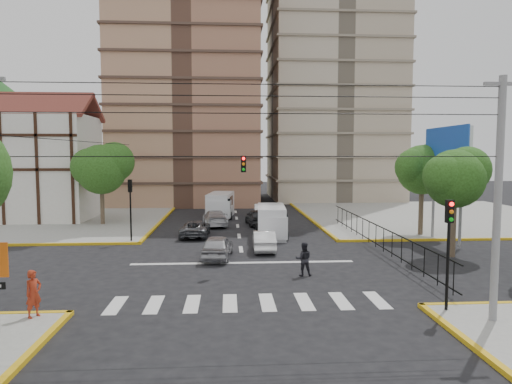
{
  "coord_description": "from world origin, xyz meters",
  "views": [
    {
      "loc": [
        -0.88,
        -25.0,
        6.32
      ],
      "look_at": [
        0.88,
        3.08,
        4.0
      ],
      "focal_mm": 32.0,
      "sensor_mm": 36.0,
      "label": 1
    }
  ],
  "objects": [
    {
      "name": "ground",
      "position": [
        0.0,
        0.0,
        0.0
      ],
      "size": [
        160.0,
        160.0,
        0.0
      ],
      "primitive_type": "plane",
      "color": "black",
      "rests_on": "ground"
    },
    {
      "name": "tree_tudor",
      "position": [
        -11.9,
        16.01,
        5.22
      ],
      "size": [
        5.39,
        4.4,
        7.43
      ],
      "color": "#473828",
      "rests_on": "ground"
    },
    {
      "name": "van_left_lane",
      "position": [
        -1.59,
        20.48,
        1.19
      ],
      "size": [
        2.84,
        5.69,
        2.45
      ],
      "rotation": [
        0.0,
        0.0,
        -0.14
      ],
      "color": "silver",
      "rests_on": "ground"
    },
    {
      "name": "pedestrian_sw_corner",
      "position": [
        -8.25,
        -7.61,
        1.06
      ],
      "size": [
        0.72,
        0.79,
        1.82
      ],
      "primitive_type": "imported",
      "rotation": [
        0.0,
        0.0,
        1.01
      ],
      "color": "#A33019",
      "rests_on": "sidewalk_sw"
    },
    {
      "name": "car_white_front_right",
      "position": [
        1.51,
        4.6,
        0.66
      ],
      "size": [
        1.51,
        4.07,
        1.33
      ],
      "primitive_type": "imported",
      "rotation": [
        0.0,
        0.0,
        3.12
      ],
      "color": "white",
      "rests_on": "ground"
    },
    {
      "name": "traffic_light_se",
      "position": [
        7.8,
        -7.8,
        3.11
      ],
      "size": [
        0.28,
        0.22,
        4.4
      ],
      "color": "black",
      "rests_on": "ground"
    },
    {
      "name": "car_grey_mid_left",
      "position": [
        -3.38,
        10.01,
        0.63
      ],
      "size": [
        2.21,
        4.57,
        1.25
      ],
      "primitive_type": "imported",
      "rotation": [
        0.0,
        0.0,
        3.11
      ],
      "color": "#54565B",
      "rests_on": "ground"
    },
    {
      "name": "tower_beige",
      "position": [
        14.0,
        40.0,
        24.0
      ],
      "size": [
        17.0,
        16.0,
        48.0
      ],
      "primitive_type": "cube",
      "color": "tan",
      "rests_on": "ground"
    },
    {
      "name": "utility_pole_se",
      "position": [
        9.0,
        -9.0,
        4.77
      ],
      "size": [
        1.4,
        0.28,
        9.0
      ],
      "color": "slate",
      "rests_on": "ground"
    },
    {
      "name": "park_fence",
      "position": [
        9.0,
        4.5,
        0.0
      ],
      "size": [
        0.1,
        22.5,
        1.66
      ],
      "primitive_type": null,
      "color": "black",
      "rests_on": "ground"
    },
    {
      "name": "tudor_building",
      "position": [
        -19.0,
        20.0,
        5.25
      ],
      "size": [
        10.8,
        8.05,
        12.23
      ],
      "color": "silver",
      "rests_on": "ground"
    },
    {
      "name": "tree_park_c",
      "position": [
        14.09,
        9.01,
        5.34
      ],
      "size": [
        4.65,
        3.8,
        7.25
      ],
      "color": "#473828",
      "rests_on": "ground"
    },
    {
      "name": "sidewalk_nw",
      "position": [
        -20.0,
        20.0,
        0.07
      ],
      "size": [
        26.0,
        26.0,
        0.15
      ],
      "primitive_type": "cube",
      "color": "gray",
      "rests_on": "ground"
    },
    {
      "name": "traffic_light_nw",
      "position": [
        -7.8,
        7.8,
        3.11
      ],
      "size": [
        0.28,
        0.22,
        4.4
      ],
      "color": "black",
      "rests_on": "ground"
    },
    {
      "name": "van_right_lane",
      "position": [
        2.48,
        9.39,
        1.15
      ],
      "size": [
        2.39,
        5.35,
        2.36
      ],
      "rotation": [
        0.0,
        0.0,
        -0.07
      ],
      "color": "silver",
      "rests_on": "ground"
    },
    {
      "name": "car_silver_rear_left",
      "position": [
        -2.01,
        15.19,
        0.7
      ],
      "size": [
        2.53,
        5.05,
        1.41
      ],
      "primitive_type": "imported",
      "rotation": [
        0.0,
        0.0,
        3.26
      ],
      "color": "silver",
      "rests_on": "ground"
    },
    {
      "name": "car_silver_front_left",
      "position": [
        -1.52,
        2.53,
        0.72
      ],
      "size": [
        2.09,
        4.37,
        1.44
      ],
      "primitive_type": "imported",
      "rotation": [
        0.0,
        0.0,
        3.05
      ],
      "color": "#A5A5A9",
      "rests_on": "ground"
    },
    {
      "name": "car_darkgrey_mid_right",
      "position": [
        1.76,
        15.23,
        0.75
      ],
      "size": [
        2.15,
        4.52,
        1.49
      ],
      "primitive_type": "imported",
      "rotation": [
        0.0,
        0.0,
        3.23
      ],
      "color": "#2A2B2D",
      "rests_on": "ground"
    },
    {
      "name": "tree_park_a",
      "position": [
        13.08,
        2.01,
        5.01
      ],
      "size": [
        4.41,
        3.6,
        6.83
      ],
      "color": "#473828",
      "rests_on": "ground"
    },
    {
      "name": "stop_line",
      "position": [
        0.0,
        1.2,
        0.01
      ],
      "size": [
        13.0,
        0.4,
        0.01
      ],
      "primitive_type": "cube",
      "color": "silver",
      "rests_on": "ground"
    },
    {
      "name": "billboard",
      "position": [
        14.45,
        6.0,
        6.0
      ],
      "size": [
        0.36,
        6.2,
        8.1
      ],
      "color": "slate",
      "rests_on": "ground"
    },
    {
      "name": "sidewalk_ne",
      "position": [
        20.0,
        20.0,
        0.07
      ],
      "size": [
        26.0,
        26.0,
        0.15
      ],
      "primitive_type": "cube",
      "color": "gray",
      "rests_on": "ground"
    },
    {
      "name": "tower_tan",
      "position": [
        -6.0,
        36.0,
        24.0
      ],
      "size": [
        18.0,
        16.0,
        48.0
      ],
      "primitive_type": "cube",
      "color": "#9A644D",
      "rests_on": "ground"
    },
    {
      "name": "crosswalk_stripes",
      "position": [
        0.0,
        -6.0,
        0.01
      ],
      "size": [
        12.0,
        2.4,
        0.01
      ],
      "primitive_type": "cube",
      "color": "silver",
      "rests_on": "ground"
    },
    {
      "name": "pedestrian_crosswalk",
      "position": [
        3.06,
        -1.82,
        0.88
      ],
      "size": [
        0.89,
        0.72,
        1.76
      ],
      "primitive_type": "imported",
      "rotation": [
        0.0,
        0.0,
        3.08
      ],
      "color": "black",
      "rests_on": "ground"
    },
    {
      "name": "car_white_rear_right",
      "position": [
        2.57,
        20.12,
        0.72
      ],
      "size": [
        1.76,
        4.47,
        1.45
      ],
      "primitive_type": "imported",
      "rotation": [
        0.0,
        0.0,
        3.09
      ],
      "color": "white",
      "rests_on": "ground"
    },
    {
      "name": "traffic_light_hanging",
      "position": [
        0.0,
        -2.04,
        5.9
      ],
      "size": [
        18.0,
        9.12,
        0.92
      ],
      "color": "black",
      "rests_on": "ground"
    }
  ]
}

